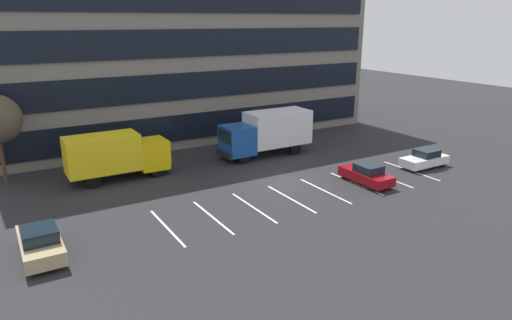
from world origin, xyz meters
name	(u,v)px	position (x,y,z in m)	size (l,w,h in m)	color
ground_plane	(285,182)	(0.00, 0.00, 0.00)	(120.00, 120.00, 0.00)	#262628
office_building	(183,42)	(0.00, 17.95, 9.00)	(35.99, 12.09, 18.00)	slate
lot_markings	(308,195)	(0.00, -2.76, 0.00)	(19.74, 5.40, 0.01)	silver
box_truck_yellow_all	(116,154)	(-9.98, 6.79, 1.89)	(7.26, 2.40, 3.37)	yellow
box_truck_blue	(267,131)	(2.66, 6.54, 2.08)	(7.97, 2.64, 3.69)	#194799
sedan_tan	(40,243)	(-16.18, -2.71, 0.74)	(1.82, 4.36, 1.56)	tan
sedan_white	(425,159)	(11.41, -2.66, 0.67)	(3.95, 1.65, 1.42)	white
sedan_maroon	(367,174)	(4.83, -3.12, 0.68)	(1.69, 4.03, 1.44)	maroon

